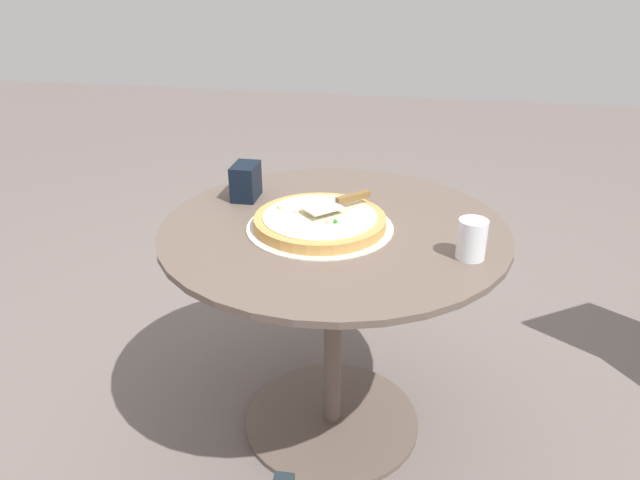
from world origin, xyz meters
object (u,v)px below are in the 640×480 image
at_px(pizza_server, 339,202).
at_px(drinking_cup, 472,239).
at_px(patio_table, 333,287).
at_px(pizza_on_tray, 320,222).
at_px(napkin_dispenser, 246,181).

distance_m(pizza_server, drinking_cup, 0.39).
distance_m(patio_table, pizza_on_tray, 0.22).
bearing_deg(pizza_server, napkin_dispenser, -111.18).
xyz_separation_m(patio_table, pizza_server, (-0.03, 0.01, 0.26)).
bearing_deg(patio_table, drinking_cup, 70.77).
bearing_deg(pizza_server, drinking_cup, 66.19).
distance_m(patio_table, napkin_dispenser, 0.42).
distance_m(patio_table, drinking_cup, 0.46).
distance_m(patio_table, pizza_server, 0.26).
xyz_separation_m(pizza_server, napkin_dispenser, (-0.12, -0.31, -0.00)).
height_order(patio_table, pizza_server, pizza_server).
distance_m(pizza_on_tray, drinking_cup, 0.41).
relative_size(pizza_server, napkin_dispenser, 1.70).
height_order(pizza_on_tray, napkin_dispenser, napkin_dispenser).
distance_m(pizza_on_tray, napkin_dispenser, 0.32).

